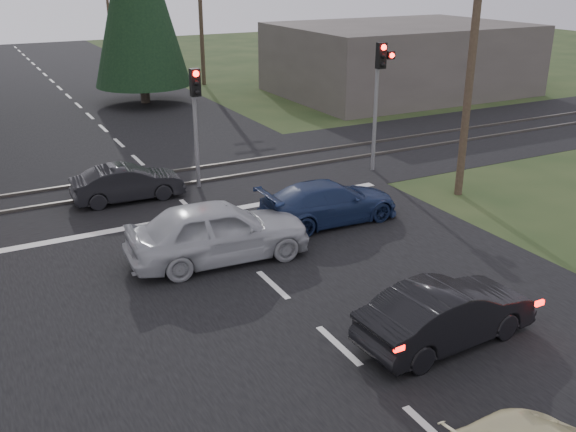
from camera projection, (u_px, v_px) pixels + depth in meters
ground at (339, 346)px, 13.05m from camera, size 120.00×120.00×0.00m
road at (179, 198)px, 21.28m from camera, size 14.00×100.00×0.01m
rail_corridor at (161, 181)px, 22.93m from camera, size 120.00×8.00×0.01m
stop_line at (198, 215)px, 19.80m from camera, size 13.00×0.35×0.00m
rail_near at (168, 186)px, 22.25m from camera, size 120.00×0.12×0.10m
rail_far at (154, 174)px, 23.57m from camera, size 120.00×0.12×0.10m
traffic_signal_right at (380, 82)px, 22.91m from camera, size 0.68×0.48×4.70m
traffic_signal_center at (196, 108)px, 21.25m from camera, size 0.32×0.48×4.10m
utility_pole_near at (473, 51)px, 19.95m from camera, size 1.80×0.26×9.00m
utility_pole_mid at (200, 8)px, 39.71m from camera, size 1.80×0.26×9.00m
building_right at (400, 59)px, 38.24m from camera, size 14.00×10.00×4.00m
dark_hatchback at (446, 314)px, 12.97m from camera, size 3.99×1.61×1.29m
silver_car at (218, 231)px, 16.58m from camera, size 4.86×2.21×1.62m
blue_sedan at (329, 202)px, 19.11m from camera, size 4.33×1.79×1.25m
dark_car_far at (128, 183)px, 20.90m from camera, size 3.60×1.38×1.17m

